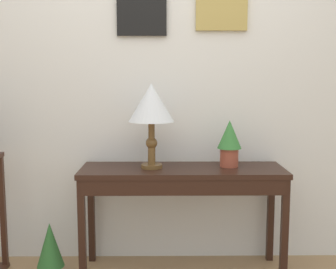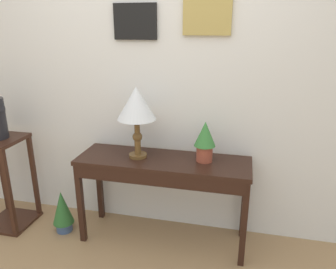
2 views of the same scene
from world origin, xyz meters
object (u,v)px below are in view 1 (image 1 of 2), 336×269
object	(u,v)px
table_lamp	(151,106)
console_table	(183,182)
potted_plant_floor	(50,249)
potted_plant_on_console	(229,141)

from	to	relation	value
table_lamp	console_table	bearing A→B (deg)	-6.93
console_table	potted_plant_floor	distance (m)	0.99
potted_plant_on_console	table_lamp	bearing A→B (deg)	-175.87
table_lamp	potted_plant_floor	distance (m)	1.17
console_table	table_lamp	size ratio (longest dim) A/B	2.42
console_table	table_lamp	distance (m)	0.56
table_lamp	potted_plant_floor	xyz separation A→B (m)	(-0.68, -0.10, -0.95)
console_table	potted_plant_on_console	xyz separation A→B (m)	(0.32, 0.06, 0.27)
table_lamp	potted_plant_on_console	xyz separation A→B (m)	(0.53, 0.04, -0.24)
potted_plant_on_console	potted_plant_floor	size ratio (longest dim) A/B	0.82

